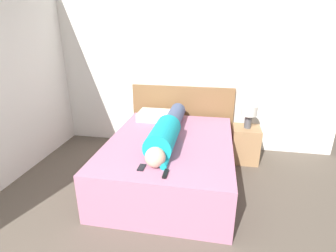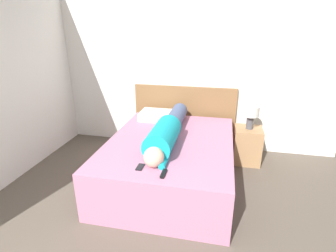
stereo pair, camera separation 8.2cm
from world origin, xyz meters
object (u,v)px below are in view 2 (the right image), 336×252
Objects in this scene: bed at (170,161)px; tv_remote at (163,174)px; nightstand at (247,145)px; person_lying at (167,131)px; cell_phone at (140,167)px; pillow_near_headboard at (157,115)px; table_lamp at (251,113)px.

tv_remote is at bearing -83.18° from bed.
nightstand is at bearing 59.50° from tv_remote.
person_lying is 13.07× the size of cell_phone.
tv_remote is at bearing -73.20° from pillow_near_headboard.
table_lamp is 0.20× the size of person_lying.
pillow_near_headboard is at bearing 179.96° from table_lamp.
nightstand is 1.57× the size of table_lamp.
bed is 1.26m from nightstand.
tv_remote is 0.28m from cell_phone.
cell_phone is at bearing -102.87° from bed.
nightstand is 4.11× the size of cell_phone.
person_lying reaches higher than nightstand.
pillow_near_headboard is (-1.39, 0.00, 0.37)m from nightstand.
person_lying is 0.72m from cell_phone.
nightstand is 1.10× the size of pillow_near_headboard.
nightstand is 1.38m from person_lying.
pillow_near_headboard is (-0.37, 0.75, 0.35)m from bed.
tv_remote reaches higher than bed.
table_lamp is 1.90m from cell_phone.
person_lying is at bearing -143.54° from table_lamp.
pillow_near_headboard is at bearing 106.80° from tv_remote.
cell_phone reaches higher than bed.
tv_remote reaches higher than nightstand.
tv_remote is at bearing -120.50° from table_lamp.
bed is at bearing -143.75° from table_lamp.
nightstand is at bearing 36.25° from bed.
person_lying reaches higher than cell_phone.
table_lamp reaches higher than tv_remote.
table_lamp is at bearing -0.04° from pillow_near_headboard.
cell_phone reaches higher than nightstand.
person_lying is 11.32× the size of tv_remote.
person_lying is 0.80m from tv_remote.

